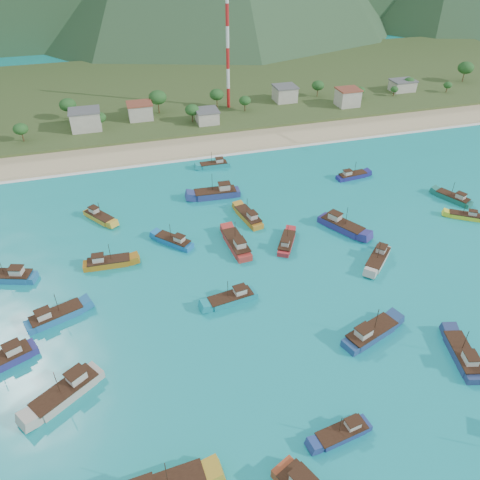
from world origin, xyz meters
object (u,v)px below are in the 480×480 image
object	(u,v)px
boat_4	(174,242)
boat_13	(453,198)
boat_10	(108,263)
boat_25	(9,277)
boat_19	(232,299)
boat_28	(465,216)
boat_31	(99,217)
boat_9	(352,176)
boat_26	(67,392)
boat_1	(236,244)
boat_22	(216,194)
boat_15	(342,433)
radio_tower	(228,48)
boat_33	(214,165)
boat_3	(3,361)
boat_30	(56,316)
boat_23	(370,334)
boat_18	(342,226)
boat_24	(463,356)
boat_7	(286,243)
boat_17	(249,217)

from	to	relation	value
boat_4	boat_13	bearing A→B (deg)	-43.31
boat_10	boat_25	xyz separation A→B (m)	(-20.78, 0.79, 0.09)
boat_19	boat_28	bearing A→B (deg)	-86.94
boat_4	boat_10	xyz separation A→B (m)	(-15.57, -4.17, 0.07)
boat_19	boat_31	distance (m)	46.45
boat_9	boat_26	distance (m)	98.17
boat_10	boat_19	distance (m)	30.34
boat_1	boat_22	world-z (taller)	boat_22
boat_10	boat_31	world-z (taller)	boat_10
boat_4	boat_15	xyz separation A→B (m)	(16.40, -56.70, -0.08)
radio_tower	boat_33	size ratio (longest dim) A/B	4.76
boat_3	boat_30	distance (m)	12.46
boat_9	boat_22	size ratio (longest dim) A/B	0.75
boat_23	boat_30	world-z (taller)	boat_23
boat_25	boat_30	size ratio (longest dim) A/B	1.03
boat_33	boat_26	bearing A→B (deg)	151.26
boat_10	boat_18	bearing A→B (deg)	91.35
radio_tower	boat_10	world-z (taller)	radio_tower
boat_3	boat_28	bearing A→B (deg)	-103.98
boat_19	boat_24	size ratio (longest dim) A/B	0.92
boat_7	boat_9	xyz separation A→B (m)	(30.83, 26.67, -0.01)
boat_4	radio_tower	bearing A→B (deg)	24.19
boat_7	boat_23	xyz separation A→B (m)	(4.70, -31.74, 0.25)
boat_18	boat_9	bearing A→B (deg)	-151.84
boat_18	boat_19	size ratio (longest dim) A/B	1.17
boat_7	boat_24	world-z (taller)	boat_24
boat_7	boat_31	world-z (taller)	boat_31
boat_4	boat_28	xyz separation A→B (m)	(74.47, -9.53, -0.15)
boat_13	boat_10	bearing A→B (deg)	156.70
boat_7	boat_23	distance (m)	32.08
boat_13	boat_24	distance (m)	58.59
boat_13	boat_17	distance (m)	57.20
radio_tower	boat_30	distance (m)	121.31
boat_10	boat_4	bearing A→B (deg)	107.53
boat_1	boat_31	world-z (taller)	boat_1
radio_tower	boat_17	size ratio (longest dim) A/B	4.02
boat_26	boat_30	distance (m)	19.14
boat_4	boat_17	world-z (taller)	boat_17
boat_10	boat_25	bearing A→B (deg)	-89.64
boat_19	boat_33	distance (m)	61.27
boat_15	boat_33	bearing A→B (deg)	-9.83
boat_7	boat_33	world-z (taller)	boat_7
boat_4	boat_13	size ratio (longest dim) A/B	0.90
boat_7	boat_18	world-z (taller)	boat_18
boat_17	boat_22	distance (m)	14.72
boat_19	boat_24	xyz separation A→B (m)	(35.60, -25.81, 0.08)
boat_9	boat_33	xyz separation A→B (m)	(-37.71, 18.48, -0.02)
boat_1	boat_13	xyz separation A→B (m)	(63.13, 4.57, -0.22)
boat_23	boat_3	bearing A→B (deg)	-119.80
boat_3	boat_25	bearing A→B (deg)	-19.91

